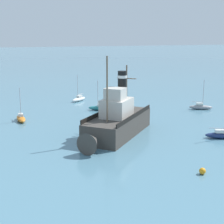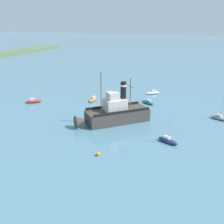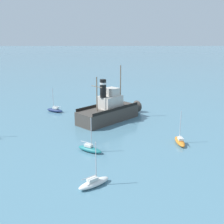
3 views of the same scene
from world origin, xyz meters
The scene contains 9 objects.
ground_plane centered at (0.00, 0.00, 0.00)m, with size 600.00×600.00×0.00m, color teal.
old_tugboat centered at (-0.74, 0.71, 1.83)m, with size 12.63×12.50×9.90m.
sailboat_teal centered at (13.67, -2.06, 0.43)m, with size 2.96×3.80×4.90m.
sailboat_grey centered at (8.40, -18.00, 0.43)m, with size 2.78×3.86×4.90m.
sailboat_white centered at (22.58, -0.96, 0.43)m, with size 3.26×3.64×4.90m.
sailboat_navy centered at (-6.24, -10.66, 0.43)m, with size 2.71×3.88×4.90m.
sailboat_orange centered at (10.90, 10.87, 0.43)m, with size 3.84×1.24×4.90m.
sailboat_red centered at (4.28, 23.30, 0.43)m, with size 3.37×3.56×4.90m.
mooring_buoy centered at (-14.54, -2.11, 0.30)m, with size 0.60×0.60×0.60m, color orange.
Camera 2 is at (-47.88, -17.71, 19.09)m, focal length 45.00 mm.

